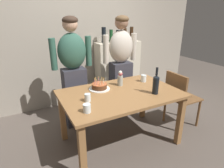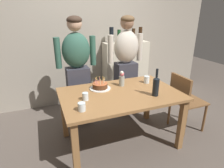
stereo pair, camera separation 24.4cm
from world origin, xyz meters
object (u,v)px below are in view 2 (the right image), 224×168
at_px(person_man_bearded, 77,71).
at_px(water_glass_near, 147,79).
at_px(birthday_cake, 100,86).
at_px(wine_bottle, 156,86).
at_px(water_glass_far, 85,96).
at_px(dining_chair, 184,98).
at_px(flower_vase, 122,79).
at_px(water_glass_side, 82,107).
at_px(person_woman_cardigan, 126,65).

bearing_deg(person_man_bearded, water_glass_near, 149.27).
relative_size(birthday_cake, wine_bottle, 0.82).
relative_size(water_glass_far, dining_chair, 0.11).
distance_m(water_glass_near, wine_bottle, 0.46).
distance_m(water_glass_near, water_glass_far, 1.00).
height_order(water_glass_far, flower_vase, flower_vase).
height_order(water_glass_near, wine_bottle, wine_bottle).
relative_size(water_glass_side, person_man_bearded, 0.05).
bearing_deg(dining_chair, water_glass_near, 62.45).
height_order(wine_bottle, person_man_bearded, person_man_bearded).
height_order(water_glass_near, person_woman_cardigan, person_woman_cardigan).
relative_size(wine_bottle, flower_vase, 1.58).
distance_m(water_glass_near, person_man_bearded, 1.04).
xyz_separation_m(birthday_cake, wine_bottle, (0.56, -0.46, 0.09)).
bearing_deg(water_glass_side, person_woman_cardigan, 45.78).
bearing_deg(water_glass_near, person_woman_cardigan, 98.78).
bearing_deg(water_glass_near, water_glass_far, -165.97).
distance_m(birthday_cake, water_glass_far, 0.38).
height_order(water_glass_far, person_man_bearded, person_man_bearded).
bearing_deg(water_glass_side, wine_bottle, 3.14).
bearing_deg(dining_chair, water_glass_far, 89.32).
bearing_deg(person_woman_cardigan, birthday_cake, 39.15).
bearing_deg(wine_bottle, water_glass_near, 72.45).
height_order(birthday_cake, dining_chair, birthday_cake).
distance_m(birthday_cake, person_woman_cardigan, 0.80).
bearing_deg(person_man_bearded, water_glass_side, 80.34).
bearing_deg(water_glass_near, dining_chair, -27.55).
bearing_deg(person_woman_cardigan, flower_vase, 59.19).
height_order(flower_vase, dining_chair, flower_vase).
relative_size(water_glass_near, flower_vase, 0.47).
distance_m(wine_bottle, person_woman_cardigan, 0.96).
bearing_deg(flower_vase, person_woman_cardigan, 59.19).
height_order(water_glass_near, flower_vase, flower_vase).
bearing_deg(flower_vase, water_glass_side, -143.53).
bearing_deg(wine_bottle, water_glass_side, -176.86).
height_order(birthday_cake, water_glass_side, birthday_cake).
xyz_separation_m(water_glass_side, person_man_bearded, (0.17, 1.01, 0.09)).
bearing_deg(water_glass_side, flower_vase, 36.47).
height_order(water_glass_near, water_glass_far, water_glass_near).
bearing_deg(flower_vase, water_glass_far, -155.53).
bearing_deg(water_glass_far, water_glass_near, 14.03).
relative_size(water_glass_side, dining_chair, 0.10).
height_order(water_glass_far, dining_chair, dining_chair).
relative_size(wine_bottle, person_man_bearded, 0.21).
bearing_deg(water_glass_far, person_man_bearded, 84.52).
distance_m(water_glass_far, person_man_bearded, 0.78).
xyz_separation_m(water_glass_far, water_glass_side, (-0.10, -0.24, -0.00)).
xyz_separation_m(water_glass_side, person_woman_cardigan, (0.98, 1.01, 0.09)).
relative_size(water_glass_side, person_woman_cardigan, 0.05).
bearing_deg(wine_bottle, birthday_cake, 140.96).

